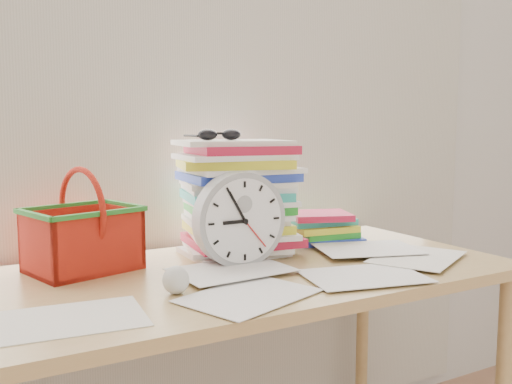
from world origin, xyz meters
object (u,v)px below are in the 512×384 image
desk (248,297)px  paper_stack (237,197)px  basket (82,220)px  clock (240,219)px  book_stack (322,227)px

desk → paper_stack: size_ratio=4.21×
paper_stack → basket: (-0.44, 0.02, -0.03)m
clock → paper_stack: bearing=64.7°
clock → basket: basket is taller
clock → book_stack: 0.42m
paper_stack → desk: bearing=-109.5°
desk → book_stack: (0.38, 0.19, 0.12)m
clock → basket: bearing=156.6°
paper_stack → book_stack: paper_stack is taller
paper_stack → clock: 0.16m
paper_stack → basket: 0.44m
paper_stack → clock: size_ratio=1.31×
desk → clock: bearing=97.2°
basket → book_stack: bearing=-16.4°
desk → clock: (-0.00, 0.04, 0.20)m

